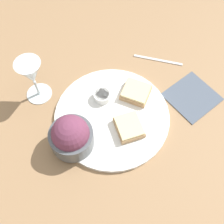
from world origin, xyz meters
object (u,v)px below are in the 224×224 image
object	(u,v)px
cheese_toast_far	(129,127)
cheese_toast_near	(136,92)
fork	(158,60)
sauce_ramekin	(102,96)
napkin	(192,97)
wine_glass	(31,74)
salad_bowl	(71,136)

from	to	relation	value
cheese_toast_far	cheese_toast_near	bearing A→B (deg)	-44.95
cheese_toast_near	fork	xyz separation A→B (m)	(0.08, -0.15, -0.02)
sauce_ramekin	fork	world-z (taller)	sauce_ramekin
cheese_toast_far	fork	world-z (taller)	cheese_toast_far
sauce_ramekin	cheese_toast_far	xyz separation A→B (m)	(-0.13, -0.01, -0.00)
napkin	cheese_toast_near	bearing A→B (deg)	56.60
cheese_toast_far	napkin	bearing A→B (deg)	-93.00
wine_glass	sauce_ramekin	bearing A→B (deg)	-130.13
napkin	salad_bowl	bearing A→B (deg)	80.79
napkin	cheese_toast_far	bearing A→B (deg)	87.00
salad_bowl	sauce_ramekin	distance (m)	0.17
sauce_ramekin	napkin	world-z (taller)	sauce_ramekin
sauce_ramekin	cheese_toast_far	world-z (taller)	same
cheese_toast_far	wine_glass	distance (m)	0.31
fork	cheese_toast_far	bearing A→B (deg)	124.73
wine_glass	fork	size ratio (longest dim) A/B	1.19
sauce_ramekin	napkin	xyz separation A→B (m)	(-0.14, -0.24, -0.02)
wine_glass	fork	xyz separation A→B (m)	(-0.10, -0.40, -0.10)
salad_bowl	cheese_toast_far	bearing A→B (deg)	-108.12
cheese_toast_near	napkin	size ratio (longest dim) A/B	0.71
salad_bowl	cheese_toast_near	distance (m)	0.24
wine_glass	napkin	world-z (taller)	wine_glass
napkin	fork	distance (m)	0.17
sauce_ramekin	cheese_toast_near	bearing A→B (deg)	-115.65
sauce_ramekin	wine_glass	world-z (taller)	wine_glass
cheese_toast_far	fork	size ratio (longest dim) A/B	0.77
cheese_toast_near	sauce_ramekin	bearing A→B (deg)	64.35
sauce_ramekin	cheese_toast_near	distance (m)	0.10
salad_bowl	wine_glass	bearing A→B (deg)	1.71
salad_bowl	sauce_ramekin	world-z (taller)	salad_bowl
salad_bowl	wine_glass	size ratio (longest dim) A/B	0.80
salad_bowl	cheese_toast_far	xyz separation A→B (m)	(-0.05, -0.15, -0.03)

